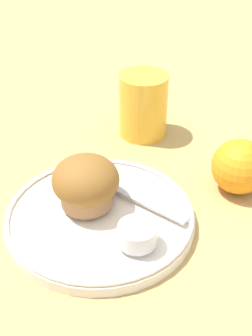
{
  "coord_description": "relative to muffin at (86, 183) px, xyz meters",
  "views": [
    {
      "loc": [
        0.35,
        -0.29,
        0.4
      ],
      "look_at": [
        -0.01,
        0.05,
        0.06
      ],
      "focal_mm": 50.0,
      "sensor_mm": 36.0,
      "label": 1
    }
  ],
  "objects": [
    {
      "name": "ground_plane",
      "position": [
        0.02,
        0.01,
        -0.05
      ],
      "size": [
        3.0,
        3.0,
        0.0
      ],
      "primitive_type": "plane",
      "color": "tan"
    },
    {
      "name": "plate",
      "position": [
        0.03,
        0.0,
        -0.04
      ],
      "size": [
        0.24,
        0.24,
        0.02
      ],
      "color": "silver",
      "rests_on": "ground_plane"
    },
    {
      "name": "muffin",
      "position": [
        0.0,
        0.0,
        0.0
      ],
      "size": [
        0.08,
        0.08,
        0.07
      ],
      "color": "#9E7047",
      "rests_on": "plate"
    },
    {
      "name": "cream_ramekin",
      "position": [
        0.1,
        -0.0,
        -0.02
      ],
      "size": [
        0.05,
        0.05,
        0.02
      ],
      "color": "silver",
      "rests_on": "plate"
    },
    {
      "name": "berry_pair",
      "position": [
        0.0,
        0.03,
        -0.02
      ],
      "size": [
        0.03,
        0.01,
        0.01
      ],
      "color": "#4C194C",
      "rests_on": "plate"
    },
    {
      "name": "butter_knife",
      "position": [
        0.03,
        0.05,
        -0.03
      ],
      "size": [
        0.18,
        0.05,
        0.0
      ],
      "rotation": [
        0.0,
        0.0,
        0.17
      ],
      "color": "#B7B7BC",
      "rests_on": "plate"
    },
    {
      "name": "orange_fruit",
      "position": [
        0.1,
        0.19,
        -0.01
      ],
      "size": [
        0.08,
        0.08,
        0.08
      ],
      "color": "orange",
      "rests_on": "ground_plane"
    },
    {
      "name": "juice_glass",
      "position": [
        -0.1,
        0.2,
        0.0
      ],
      "size": [
        0.08,
        0.08,
        0.1
      ],
      "color": "gold",
      "rests_on": "ground_plane"
    }
  ]
}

